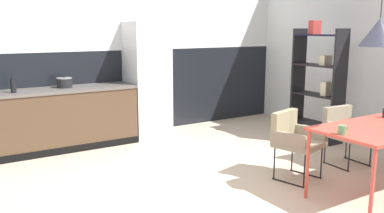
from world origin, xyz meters
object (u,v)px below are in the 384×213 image
object	(u,v)px
pendant_lamp_over_table_near	(379,32)
cooking_pot	(64,83)
refrigerator_column	(147,80)
open_shelf_unit	(318,79)
armchair_near_window	(345,128)
mug_glass_clear	(342,130)
armchair_head_of_table	(293,136)
bottle_spice_small	(13,85)

from	to	relation	value
pendant_lamp_over_table_near	cooking_pot	bearing A→B (deg)	119.66
refrigerator_column	cooking_pot	world-z (taller)	refrigerator_column
cooking_pot	open_shelf_unit	bearing A→B (deg)	-25.64
armchair_near_window	mug_glass_clear	xyz separation A→B (m)	(-1.21, -0.88, 0.32)
refrigerator_column	cooking_pot	xyz separation A→B (m)	(-1.30, 0.04, 0.04)
armchair_head_of_table	open_shelf_unit	world-z (taller)	open_shelf_unit
armchair_near_window	armchair_head_of_table	size ratio (longest dim) A/B	0.94
refrigerator_column	pendant_lamp_over_table_near	xyz separation A→B (m)	(0.72, -3.51, 0.77)
armchair_head_of_table	open_shelf_unit	xyz separation A→B (m)	(1.58, 1.03, 0.45)
refrigerator_column	open_shelf_unit	xyz separation A→B (m)	(2.15, -1.61, 0.04)
cooking_pot	open_shelf_unit	size ratio (longest dim) A/B	0.12
mug_glass_clear	bottle_spice_small	bearing A→B (deg)	124.03
mug_glass_clear	cooking_pot	size ratio (longest dim) A/B	0.55
pendant_lamp_over_table_near	bottle_spice_small	bearing A→B (deg)	128.55
armchair_near_window	mug_glass_clear	world-z (taller)	mug_glass_clear
refrigerator_column	cooking_pot	size ratio (longest dim) A/B	8.36
armchair_near_window	mug_glass_clear	distance (m)	1.53
open_shelf_unit	bottle_spice_small	bearing A→B (deg)	-110.17
refrigerator_column	bottle_spice_small	distance (m)	2.01
cooking_pot	refrigerator_column	bearing A→B (deg)	-1.89
armchair_near_window	pendant_lamp_over_table_near	size ratio (longest dim) A/B	0.63
armchair_head_of_table	cooking_pot	size ratio (longest dim) A/B	3.57
refrigerator_column	cooking_pot	distance (m)	1.30
refrigerator_column	armchair_near_window	world-z (taller)	refrigerator_column
bottle_spice_small	open_shelf_unit	xyz separation A→B (m)	(4.15, -1.52, -0.03)
open_shelf_unit	cooking_pot	bearing A→B (deg)	-115.64
bottle_spice_small	open_shelf_unit	size ratio (longest dim) A/B	0.13
armchair_near_window	armchair_head_of_table	bearing A→B (deg)	4.26
bottle_spice_small	pendant_lamp_over_table_near	size ratio (longest dim) A/B	0.21
bottle_spice_small	open_shelf_unit	world-z (taller)	open_shelf_unit
armchair_near_window	bottle_spice_small	size ratio (longest dim) A/B	3.00
cooking_pot	bottle_spice_small	bearing A→B (deg)	-169.53
armchair_near_window	armchair_head_of_table	world-z (taller)	armchair_head_of_table
pendant_lamp_over_table_near	open_shelf_unit	bearing A→B (deg)	53.14
armchair_near_window	open_shelf_unit	xyz separation A→B (m)	(0.64, 1.01, 0.48)
armchair_head_of_table	pendant_lamp_over_table_near	xyz separation A→B (m)	(0.15, -0.87, 1.18)
refrigerator_column	mug_glass_clear	size ratio (longest dim) A/B	15.10
mug_glass_clear	pendant_lamp_over_table_near	xyz separation A→B (m)	(0.42, -0.01, 0.89)
armchair_near_window	refrigerator_column	bearing A→B (deg)	-56.94
refrigerator_column	pendant_lamp_over_table_near	distance (m)	3.66
armchair_near_window	armchair_head_of_table	distance (m)	0.94
bottle_spice_small	pendant_lamp_over_table_near	world-z (taller)	pendant_lamp_over_table_near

